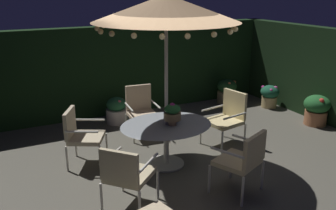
% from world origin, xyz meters
% --- Properties ---
extents(ground_plane, '(8.06, 6.51, 0.02)m').
position_xyz_m(ground_plane, '(0.00, 0.00, -0.01)').
color(ground_plane, '#565347').
extents(hedge_backdrop_rear, '(8.06, 0.30, 2.05)m').
position_xyz_m(hedge_backdrop_rear, '(0.00, 3.11, 1.02)').
color(hedge_backdrop_rear, black).
rests_on(hedge_backdrop_rear, ground_plane).
extents(patio_dining_table, '(1.54, 1.28, 0.73)m').
position_xyz_m(patio_dining_table, '(-0.24, 0.14, 0.59)').
color(patio_dining_table, silver).
rests_on(patio_dining_table, ground_plane).
extents(patio_umbrella, '(2.26, 2.26, 2.85)m').
position_xyz_m(patio_umbrella, '(-0.24, 0.14, 2.57)').
color(patio_umbrella, silver).
rests_on(patio_umbrella, ground_plane).
extents(centerpiece_planter, '(0.28, 0.28, 0.38)m').
position_xyz_m(centerpiece_planter, '(-0.17, 0.07, 0.94)').
color(centerpiece_planter, '#86684E').
rests_on(centerpiece_planter, patio_dining_table).
extents(patio_chair_north, '(0.85, 0.85, 0.95)m').
position_xyz_m(patio_chair_north, '(-1.30, -0.82, 0.56)').
color(patio_chair_north, silver).
rests_on(patio_chair_north, ground_plane).
extents(patio_chair_northeast, '(0.80, 0.77, 0.96)m').
position_xyz_m(patio_chair_northeast, '(0.33, -1.17, 0.57)').
color(patio_chair_northeast, beige).
rests_on(patio_chair_northeast, ground_plane).
extents(patio_chair_east, '(0.73, 0.71, 1.02)m').
position_xyz_m(patio_chair_east, '(1.18, 0.41, 0.57)').
color(patio_chair_east, silver).
rests_on(patio_chair_east, ground_plane).
extents(patio_chair_southeast, '(0.64, 0.67, 0.99)m').
position_xyz_m(patio_chair_southeast, '(-0.10, 1.58, 0.55)').
color(patio_chair_southeast, silver).
rests_on(patio_chair_southeast, ground_plane).
extents(patio_chair_south, '(0.78, 0.78, 0.97)m').
position_xyz_m(patio_chair_south, '(-1.51, 0.81, 0.57)').
color(patio_chair_south, silver).
rests_on(patio_chair_south, ground_plane).
extents(potted_plant_back_right, '(0.47, 0.47, 0.58)m').
position_xyz_m(potted_plant_back_right, '(-0.33, 2.45, 0.28)').
color(potted_plant_back_right, beige).
rests_on(potted_plant_back_right, ground_plane).
extents(potted_plant_right_far, '(0.56, 0.56, 0.66)m').
position_xyz_m(potted_plant_right_far, '(3.51, 0.39, 0.36)').
color(potted_plant_right_far, '#A36540').
rests_on(potted_plant_right_far, ground_plane).
extents(potted_plant_back_center, '(0.46, 0.46, 0.56)m').
position_xyz_m(potted_plant_back_center, '(3.43, 1.78, 0.31)').
color(potted_plant_back_center, tan).
rests_on(potted_plant_back_center, ground_plane).
extents(potted_plant_back_left, '(0.49, 0.49, 0.64)m').
position_xyz_m(potted_plant_back_left, '(2.63, 2.48, 0.33)').
color(potted_plant_back_left, '#7F7150').
rests_on(potted_plant_back_left, ground_plane).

